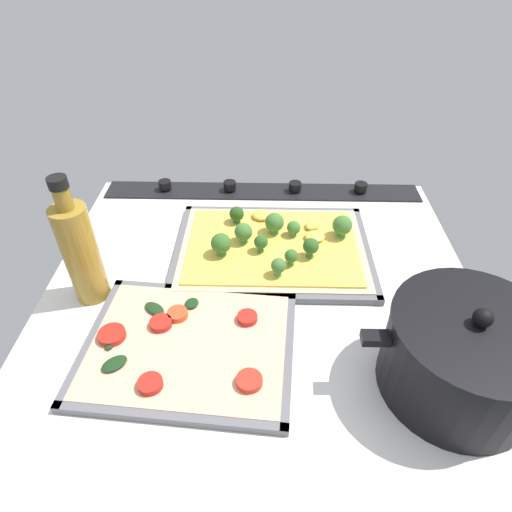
# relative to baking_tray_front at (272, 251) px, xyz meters

# --- Properties ---
(ground_plane) EXTENTS (0.74, 0.72, 0.03)m
(ground_plane) POSITION_rel_baking_tray_front_xyz_m (0.02, 0.11, -0.02)
(ground_plane) COLOR silver
(stove_control_panel) EXTENTS (0.71, 0.07, 0.03)m
(stove_control_panel) POSITION_rel_baking_tray_front_xyz_m (0.02, -0.22, 0.00)
(stove_control_panel) COLOR black
(stove_control_panel) RESTS_ON ground_plane
(baking_tray_front) EXTENTS (0.37, 0.27, 0.01)m
(baking_tray_front) POSITION_rel_baking_tray_front_xyz_m (0.00, 0.00, 0.00)
(baking_tray_front) COLOR slate
(baking_tray_front) RESTS_ON ground_plane
(broccoli_pizza) EXTENTS (0.34, 0.25, 0.06)m
(broccoli_pizza) POSITION_rel_baking_tray_front_xyz_m (-0.00, -0.00, 0.01)
(broccoli_pizza) COLOR beige
(broccoli_pizza) RESTS_ON baking_tray_front
(baking_tray_back) EXTENTS (0.33, 0.27, 0.01)m
(baking_tray_back) POSITION_rel_baking_tray_front_xyz_m (0.13, 0.23, 0.00)
(baking_tray_back) COLOR slate
(baking_tray_back) RESTS_ON ground_plane
(veggie_pizza_back) EXTENTS (0.30, 0.24, 0.02)m
(veggie_pizza_back) POSITION_rel_baking_tray_front_xyz_m (0.13, 0.23, 0.01)
(veggie_pizza_back) COLOR #E2AC8B
(veggie_pizza_back) RESTS_ON baking_tray_back
(cooking_pot) EXTENTS (0.28, 0.21, 0.15)m
(cooking_pot) POSITION_rel_baking_tray_front_xyz_m (-0.25, 0.28, 0.06)
(cooking_pot) COLOR black
(cooking_pot) RESTS_ON ground_plane
(oil_bottle) EXTENTS (0.06, 0.06, 0.23)m
(oil_bottle) POSITION_rel_baking_tray_front_xyz_m (0.30, 0.12, 0.09)
(oil_bottle) COLOR olive
(oil_bottle) RESTS_ON ground_plane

